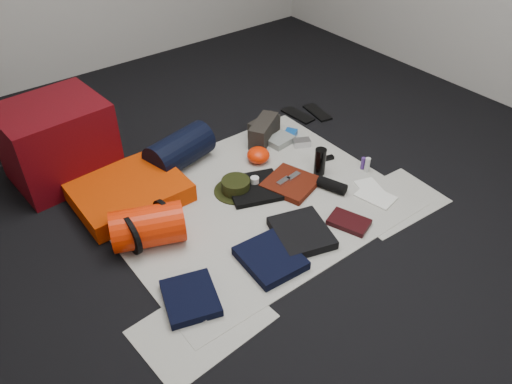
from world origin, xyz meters
TOP-DOWN VIEW (x-y plane):
  - floor at (0.00, 0.00)m, footprint 4.50×4.50m
  - newspaper_mat at (0.00, 0.00)m, footprint 1.60×1.30m
  - newspaper_sheet_front_left at (-0.70, -0.55)m, footprint 0.61×0.44m
  - newspaper_sheet_front_right at (0.65, -0.50)m, footprint 0.60×0.43m
  - red_cabinet at (-0.75, 0.92)m, footprint 0.61×0.52m
  - sleeping_pad at (-0.55, 0.45)m, footprint 0.61×0.50m
  - stuff_sack at (-0.63, 0.06)m, footprint 0.42×0.34m
  - sack_strap_left at (-0.73, 0.06)m, footprint 0.02×0.22m
  - sack_strap_right at (-0.53, 0.06)m, footprint 0.02×0.22m
  - navy_duffel at (-0.13, 0.57)m, footprint 0.47×0.31m
  - boonie_brim at (-0.02, 0.13)m, footprint 0.34×0.34m
  - boonie_crown at (-0.02, 0.13)m, footprint 0.17×0.17m
  - hiking_boot_left at (0.46, 0.48)m, footprint 0.31×0.25m
  - hiking_boot_right at (0.51, 0.54)m, footprint 0.25×0.13m
  - flip_flop_left at (0.88, 0.59)m, footprint 0.11×0.27m
  - flip_flop_right at (1.02, 0.53)m, footprint 0.14×0.27m
  - trousers_navy_a at (-0.67, -0.41)m, footprint 0.31×0.33m
  - trousers_navy_b at (-0.22, -0.44)m, footprint 0.29×0.33m
  - trousers_charcoal at (0.03, -0.40)m, footprint 0.36×0.38m
  - black_tshirt at (0.08, 0.07)m, footprint 0.39×0.38m
  - red_shirt at (0.27, -0.03)m, footprint 0.35×0.35m
  - orange_stuff_sack at (0.28, 0.30)m, footprint 0.17×0.17m
  - first_aid_pouch at (0.53, 0.38)m, footprint 0.19×0.15m
  - water_bottle at (0.50, -0.04)m, footprint 0.08×0.08m
  - speaker at (0.44, -0.21)m, footprint 0.13×0.19m
  - compact_camera at (0.62, 0.27)m, footprint 0.13×0.11m
  - cyan_case at (0.63, 0.40)m, footprint 0.14×0.13m
  - toiletry_purple at (0.75, -0.17)m, footprint 0.03×0.03m
  - toiletry_clear at (0.75, -0.20)m, footprint 0.04×0.04m
  - paperback_book at (0.30, -0.48)m, footprint 0.21×0.25m
  - map_booklet at (0.60, -0.42)m, footprint 0.19×0.24m
  - map_printout at (0.64, -0.33)m, footprint 0.17×0.19m
  - sunglasses at (0.64, 0.04)m, footprint 0.09×0.06m
  - key_cluster at (-0.67, -0.51)m, footprint 0.08×0.08m
  - tape_roll at (0.10, 0.10)m, footprint 0.05×0.05m
  - energy_bar_a at (0.23, -0.01)m, footprint 0.10×0.05m
  - energy_bar_b at (0.31, -0.01)m, footprint 0.10×0.05m

SIDE VIEW (x-z plane):
  - floor at x=0.00m, z-range -0.02..0.00m
  - newspaper_sheet_front_left at x=-0.70m, z-range 0.00..0.00m
  - newspaper_sheet_front_right at x=0.65m, z-range 0.00..0.00m
  - newspaper_mat at x=0.00m, z-range 0.00..0.01m
  - flip_flop_right at x=1.02m, z-range 0.00..0.01m
  - flip_flop_left at x=0.88m, z-range 0.00..0.01m
  - map_printout at x=0.64m, z-range 0.01..0.01m
  - boonie_brim at x=-0.02m, z-range 0.01..0.01m
  - map_booklet at x=0.60m, z-range 0.01..0.02m
  - key_cluster at x=-0.67m, z-range 0.01..0.02m
  - sunglasses at x=0.64m, z-range 0.01..0.03m
  - paperback_book at x=0.30m, z-range 0.01..0.04m
  - black_tshirt at x=0.08m, z-range 0.01..0.04m
  - red_shirt at x=0.27m, z-range 0.01..0.04m
  - cyan_case at x=0.63m, z-range 0.01..0.04m
  - trousers_navy_a at x=-0.67m, z-range 0.01..0.05m
  - first_aid_pouch at x=0.53m, z-range 0.01..0.05m
  - compact_camera at x=0.62m, z-range 0.01..0.05m
  - trousers_navy_b at x=-0.22m, z-range 0.01..0.05m
  - trousers_charcoal at x=0.03m, z-range 0.01..0.06m
  - speaker at x=0.44m, z-range 0.01..0.07m
  - toiletry_purple at x=0.75m, z-range 0.01..0.09m
  - energy_bar_a at x=0.23m, z-range 0.04..0.06m
  - energy_bar_b at x=0.31m, z-range 0.04..0.06m
  - boonie_crown at x=-0.02m, z-range 0.01..0.09m
  - toiletry_clear at x=0.75m, z-range 0.01..0.10m
  - orange_stuff_sack at x=0.28m, z-range 0.01..0.10m
  - tape_roll at x=0.10m, z-range 0.04..0.07m
  - sleeping_pad at x=-0.55m, z-range 0.01..0.12m
  - hiking_boot_right at x=0.51m, z-range 0.01..0.13m
  - hiking_boot_left at x=0.46m, z-range 0.01..0.15m
  - water_bottle at x=0.50m, z-range 0.01..0.18m
  - sack_strap_left at x=-0.73m, z-range 0.01..0.22m
  - sack_strap_right at x=-0.53m, z-range 0.01..0.22m
  - stuff_sack at x=-0.63m, z-range 0.01..0.22m
  - navy_duffel at x=-0.13m, z-range 0.01..0.23m
  - red_cabinet at x=-0.75m, z-range 0.00..0.48m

